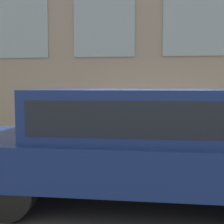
{
  "coord_description": "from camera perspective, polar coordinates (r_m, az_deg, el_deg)",
  "views": [
    {
      "loc": [
        -5.63,
        -0.11,
        1.74
      ],
      "look_at": [
        0.65,
        0.7,
        1.18
      ],
      "focal_mm": 50.0,
      "sensor_mm": 36.0,
      "label": 1
    }
  ],
  "objects": [
    {
      "name": "ground_plane",
      "position": [
        5.89,
        6.1,
        -12.16
      ],
      "size": [
        80.0,
        80.0,
        0.0
      ],
      "primitive_type": "plane",
      "color": "#2D2D30"
    },
    {
      "name": "parked_truck_navy_near",
      "position": [
        4.59,
        5.17,
        -4.64
      ],
      "size": [
        1.91,
        5.15,
        1.67
      ],
      "color": "black",
      "rests_on": "ground_plane"
    },
    {
      "name": "person",
      "position": [
        6.62,
        -1.32,
        -1.78
      ],
      "size": [
        0.32,
        0.21,
        1.33
      ],
      "rotation": [
        0.0,
        0.0,
        1.12
      ],
      "color": "#232328",
      "rests_on": "sidewalk"
    },
    {
      "name": "fire_hydrant",
      "position": [
        6.2,
        1.42,
        -6.12
      ],
      "size": [
        0.37,
        0.47,
        0.76
      ],
      "color": "red",
      "rests_on": "sidewalk"
    },
    {
      "name": "sidewalk",
      "position": [
        7.38,
        6.37,
        -8.02
      ],
      "size": [
        3.11,
        60.0,
        0.15
      ],
      "color": "#A8A093",
      "rests_on": "ground_plane"
    }
  ]
}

